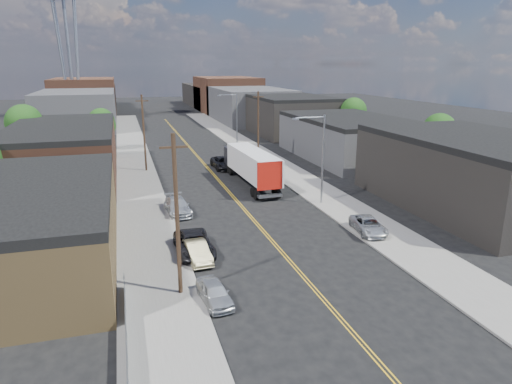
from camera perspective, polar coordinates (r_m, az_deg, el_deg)
ground at (r=77.70m, az=-8.13°, el=5.37°), size 260.00×260.00×0.00m
centerline at (r=63.18m, az=-6.09°, el=3.07°), size 0.32×120.00×0.01m
sidewalk_left at (r=62.23m, az=-14.73°, el=2.51°), size 5.00×140.00×0.15m
sidewalk_right at (r=65.48m, az=2.12°, el=3.66°), size 5.00×140.00×0.15m
warehouse_tan at (r=36.12m, az=-26.92°, el=-3.66°), size 12.00×22.00×5.60m
warehouse_brown at (r=61.01m, az=-22.91°, el=4.62°), size 12.00×26.00×6.60m
industrial_right_a at (r=49.61m, az=25.66°, el=2.30°), size 14.00×22.00×7.10m
industrial_right_b at (r=70.74m, az=11.60°, el=6.70°), size 14.00×24.00×6.10m
industrial_right_c at (r=94.20m, az=4.18°, el=9.61°), size 14.00×22.00×7.60m
skyline_left_a at (r=111.49m, az=-21.36°, el=9.64°), size 16.00×30.00×8.00m
skyline_right_a at (r=115.35m, az=-0.84°, el=10.86°), size 16.00×30.00×8.00m
skyline_left_b at (r=136.28m, az=-20.62°, el=11.05°), size 16.00×26.00×10.00m
skyline_right_b at (r=139.45m, az=-3.67°, el=12.08°), size 16.00×26.00×10.00m
skyline_left_c at (r=156.29m, az=-20.12°, el=11.01°), size 16.00×40.00×7.00m
skyline_right_c at (r=159.07m, az=-5.31°, el=11.94°), size 16.00×40.00×7.00m
streetlight_near at (r=45.50m, az=7.93°, el=4.92°), size 3.39×0.25×9.00m
streetlight_far at (r=78.38m, az=-2.71°, el=9.53°), size 3.39×0.25×9.00m
utility_pole_left_near at (r=27.23m, az=-9.85°, el=-2.91°), size 1.60×0.26×10.00m
utility_pole_left_far at (r=61.36m, az=-13.84°, el=7.21°), size 1.60×0.26×10.00m
utility_pole_right at (r=67.06m, az=0.28°, el=8.34°), size 1.60×0.26×10.00m
chainlink_fence at (r=23.22m, az=-15.82°, el=-19.20°), size 0.05×16.00×1.22m
tree_left_mid at (r=72.35m, az=-26.93°, el=7.48°), size 5.10×5.04×8.37m
tree_left_far at (r=78.29m, az=-18.72°, el=8.16°), size 4.35×4.20×6.97m
tree_right_near at (r=66.56m, az=21.93°, el=6.93°), size 4.60×4.48×7.44m
tree_right_far at (r=86.50m, az=12.11°, el=9.68°), size 4.85×4.76×7.91m
semi_truck at (r=54.03m, az=-0.85°, el=3.57°), size 3.18×15.97×4.16m
car_left_a at (r=27.79m, az=-5.23°, el=-12.42°), size 1.95×3.97×1.30m
car_left_b at (r=33.42m, az=-7.40°, el=-7.38°), size 1.79×4.29×1.38m
car_left_c at (r=34.53m, az=-7.74°, el=-6.46°), size 2.64×5.62×1.55m
car_left_d at (r=43.90m, az=-9.78°, el=-1.74°), size 2.38×5.20×1.47m
car_right_lot_a at (r=39.22m, az=13.87°, el=-4.04°), size 2.76×4.83×1.27m
car_right_lot_c at (r=63.11m, az=1.57°, el=3.96°), size 1.78×4.35×1.48m
car_ahead_truck at (r=62.20m, az=-4.12°, el=3.66°), size 2.77×5.75×1.58m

